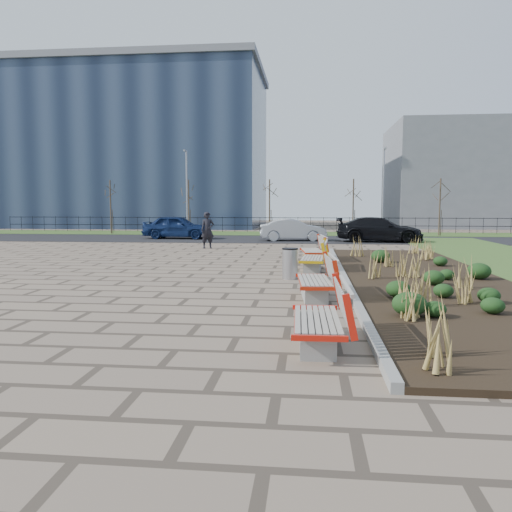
# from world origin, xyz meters

# --- Properties ---
(ground) EXTENTS (120.00, 120.00, 0.00)m
(ground) POSITION_xyz_m (0.00, 0.00, 0.00)
(ground) COLOR #766451
(ground) RESTS_ON ground
(planting_bed) EXTENTS (4.50, 18.00, 0.10)m
(planting_bed) POSITION_xyz_m (6.25, 5.00, 0.05)
(planting_bed) COLOR black
(planting_bed) RESTS_ON ground
(planting_curb) EXTENTS (0.16, 18.00, 0.15)m
(planting_curb) POSITION_xyz_m (3.92, 5.00, 0.07)
(planting_curb) COLOR gray
(planting_curb) RESTS_ON ground
(grass_verge_far) EXTENTS (80.00, 5.00, 0.04)m
(grass_verge_far) POSITION_xyz_m (0.00, 28.00, 0.02)
(grass_verge_far) COLOR #33511E
(grass_verge_far) RESTS_ON ground
(road) EXTENTS (80.00, 7.00, 0.02)m
(road) POSITION_xyz_m (0.00, 22.00, 0.01)
(road) COLOR black
(road) RESTS_ON ground
(bench_a) EXTENTS (0.94, 2.12, 1.00)m
(bench_a) POSITION_xyz_m (3.00, -2.10, 0.50)
(bench_a) COLOR red
(bench_a) RESTS_ON ground
(bench_b) EXTENTS (1.05, 2.16, 1.00)m
(bench_b) POSITION_xyz_m (3.00, 1.94, 0.50)
(bench_b) COLOR red
(bench_b) RESTS_ON ground
(bench_c) EXTENTS (1.03, 2.15, 1.00)m
(bench_c) POSITION_xyz_m (3.00, 6.87, 0.50)
(bench_c) COLOR #D5A40B
(bench_c) RESTS_ON ground
(bench_d) EXTENTS (1.12, 2.18, 1.00)m
(bench_d) POSITION_xyz_m (3.00, 9.54, 0.50)
(bench_d) COLOR red
(bench_d) RESTS_ON ground
(litter_bin) EXTENTS (0.46, 0.46, 0.91)m
(litter_bin) POSITION_xyz_m (2.31, 5.07, 0.46)
(litter_bin) COLOR #B2B2B7
(litter_bin) RESTS_ON ground
(pedestrian) EXTENTS (0.79, 0.67, 1.85)m
(pedestrian) POSITION_xyz_m (-2.25, 15.08, 0.93)
(pedestrian) COLOR black
(pedestrian) RESTS_ON ground
(car_blue) EXTENTS (4.50, 1.96, 1.51)m
(car_blue) POSITION_xyz_m (-5.64, 21.85, 0.77)
(car_blue) COLOR #11214C
(car_blue) RESTS_ON road
(car_silver) EXTENTS (4.19, 1.92, 1.33)m
(car_silver) POSITION_xyz_m (1.90, 20.78, 0.69)
(car_silver) COLOR #A3A6AA
(car_silver) RESTS_ON road
(car_black) EXTENTS (5.18, 2.45, 1.46)m
(car_black) POSITION_xyz_m (7.02, 20.32, 0.75)
(car_black) COLOR black
(car_black) RESTS_ON road
(tree_a) EXTENTS (1.40, 1.40, 4.00)m
(tree_a) POSITION_xyz_m (-12.00, 26.50, 2.04)
(tree_a) COLOR #4C3D2D
(tree_a) RESTS_ON grass_verge_far
(tree_b) EXTENTS (1.40, 1.40, 4.00)m
(tree_b) POSITION_xyz_m (-6.00, 26.50, 2.04)
(tree_b) COLOR #4C3D2D
(tree_b) RESTS_ON grass_verge_far
(tree_c) EXTENTS (1.40, 1.40, 4.00)m
(tree_c) POSITION_xyz_m (0.00, 26.50, 2.04)
(tree_c) COLOR #4C3D2D
(tree_c) RESTS_ON grass_verge_far
(tree_d) EXTENTS (1.40, 1.40, 4.00)m
(tree_d) POSITION_xyz_m (6.00, 26.50, 2.04)
(tree_d) COLOR #4C3D2D
(tree_d) RESTS_ON grass_verge_far
(tree_e) EXTENTS (1.40, 1.40, 4.00)m
(tree_e) POSITION_xyz_m (12.00, 26.50, 2.04)
(tree_e) COLOR #4C3D2D
(tree_e) RESTS_ON grass_verge_far
(lamp_west) EXTENTS (0.24, 0.60, 6.00)m
(lamp_west) POSITION_xyz_m (-6.00, 26.00, 3.04)
(lamp_west) COLOR gray
(lamp_west) RESTS_ON grass_verge_far
(lamp_east) EXTENTS (0.24, 0.60, 6.00)m
(lamp_east) POSITION_xyz_m (8.00, 26.00, 3.04)
(lamp_east) COLOR gray
(lamp_east) RESTS_ON grass_verge_far
(railing_fence) EXTENTS (44.00, 0.10, 1.20)m
(railing_fence) POSITION_xyz_m (0.00, 29.50, 0.64)
(railing_fence) COLOR black
(railing_fence) RESTS_ON grass_verge_far
(building_glass) EXTENTS (40.00, 14.00, 15.00)m
(building_glass) POSITION_xyz_m (-22.00, 40.00, 7.50)
(building_glass) COLOR #192338
(building_glass) RESTS_ON ground
(building_grey) EXTENTS (18.00, 12.00, 10.00)m
(building_grey) POSITION_xyz_m (20.00, 42.00, 5.00)
(building_grey) COLOR slate
(building_grey) RESTS_ON ground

